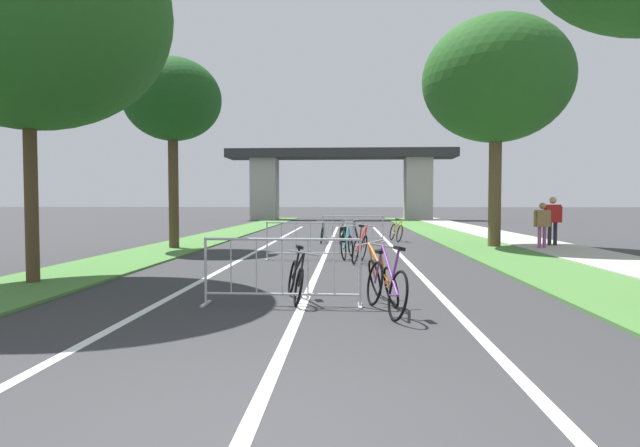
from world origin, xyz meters
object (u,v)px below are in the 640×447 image
object	(u,v)px
bicycle_red_3	(360,247)
bicycle_yellow_2	(396,232)
tree_left_cypress_far	(27,9)
tree_right_oak_near	(496,80)
crowd_barrier_nearest	(282,272)
bicycle_blue_5	(356,233)
crowd_barrier_second	(310,241)
pedestrian_waiting	(542,221)
bicycle_orange_7	(382,279)
bicycle_white_9	(342,232)
bicycle_green_4	(322,234)
tree_left_pine_far	(172,101)
crowd_barrier_third	(353,229)
bicycle_teal_1	(347,245)
bicycle_purple_0	(386,286)
bicycle_black_8	(296,279)
pedestrian_pushing_bike	(553,217)
bicycle_silver_6	(343,234)

from	to	relation	value
bicycle_red_3	bicycle_yellow_2	bearing A→B (deg)	91.22
tree_left_cypress_far	tree_right_oak_near	distance (m)	14.19
crowd_barrier_nearest	bicycle_blue_5	distance (m)	13.04
tree_left_cypress_far	crowd_barrier_second	xyz separation A→B (m)	(5.07, 4.52, -4.76)
bicycle_yellow_2	pedestrian_waiting	bearing A→B (deg)	131.00
bicycle_orange_7	bicycle_white_9	xyz separation A→B (m)	(-0.79, 12.62, -0.01)
bicycle_green_4	bicycle_blue_5	world-z (taller)	bicycle_blue_5
tree_left_cypress_far	bicycle_white_9	distance (m)	13.60
bicycle_red_3	bicycle_blue_5	xyz separation A→B (m)	(0.00, 7.13, -0.04)
bicycle_blue_5	bicycle_white_9	bearing A→B (deg)	175.30
bicycle_blue_5	bicycle_red_3	bearing A→B (deg)	-91.18
tree_left_pine_far	pedestrian_waiting	bearing A→B (deg)	1.17
bicycle_red_3	pedestrian_waiting	bearing A→B (deg)	44.83
crowd_barrier_third	bicycle_teal_1	size ratio (longest dim) A/B	1.50
tree_right_oak_near	crowd_barrier_second	bearing A→B (deg)	-145.99
bicycle_green_4	bicycle_purple_0	bearing A→B (deg)	-82.98
tree_left_pine_far	tree_left_cypress_far	bearing A→B (deg)	-91.59
crowd_barrier_nearest	bicycle_teal_1	xyz separation A→B (m)	(0.98, 6.81, -0.16)
bicycle_black_8	pedestrian_pushing_bike	xyz separation A→B (m)	(7.99, 10.11, 0.73)
bicycle_purple_0	bicycle_blue_5	distance (m)	13.40
bicycle_white_9	bicycle_purple_0	bearing A→B (deg)	85.30
tree_left_pine_far	bicycle_black_8	distance (m)	11.17
crowd_barrier_third	bicycle_orange_7	bearing A→B (deg)	-88.26
tree_left_pine_far	bicycle_teal_1	bearing A→B (deg)	-22.62
bicycle_purple_0	bicycle_teal_1	bearing A→B (deg)	80.95
tree_left_pine_far	crowd_barrier_second	world-z (taller)	tree_left_pine_far
crowd_barrier_third	bicycle_green_4	distance (m)	1.28
bicycle_silver_6	tree_right_oak_near	bearing A→B (deg)	-10.97
bicycle_teal_1	bicycle_orange_7	distance (m)	6.45
tree_right_oak_near	crowd_barrier_nearest	bearing A→B (deg)	-120.38
bicycle_white_9	bicycle_black_8	bearing A→B (deg)	79.14
bicycle_yellow_2	bicycle_white_9	distance (m)	2.18
bicycle_white_9	bicycle_orange_7	bearing A→B (deg)	85.47
crowd_barrier_nearest	bicycle_green_4	world-z (taller)	crowd_barrier_nearest
tree_right_oak_near	bicycle_white_9	bearing A→B (deg)	154.39
pedestrian_waiting	bicycle_blue_5	bearing A→B (deg)	-35.17
crowd_barrier_second	bicycle_teal_1	size ratio (longest dim) A/B	1.50
bicycle_blue_5	bicycle_black_8	xyz separation A→B (m)	(-1.17, -12.52, -0.00)
tree_left_pine_far	bicycle_red_3	xyz separation A→B (m)	(6.22, -3.41, -4.61)
bicycle_green_4	pedestrian_pushing_bike	distance (m)	8.35
crowd_barrier_nearest	bicycle_green_4	size ratio (longest dim) A/B	1.56
tree_left_pine_far	bicycle_black_8	size ratio (longest dim) A/B	4.09
crowd_barrier_nearest	crowd_barrier_third	world-z (taller)	same
bicycle_teal_1	bicycle_blue_5	xyz separation A→B (m)	(0.36, 6.16, -0.01)
crowd_barrier_third	pedestrian_waiting	world-z (taller)	pedestrian_waiting
bicycle_silver_6	pedestrian_pushing_bike	world-z (taller)	pedestrian_pushing_bike
bicycle_green_4	bicycle_white_9	xyz separation A→B (m)	(0.77, 0.86, 0.01)
crowd_barrier_nearest	bicycle_yellow_2	xyz separation A→B (m)	(2.95, 13.09, -0.14)
bicycle_red_3	bicycle_blue_5	size ratio (longest dim) A/B	0.99
crowd_barrier_third	pedestrian_pushing_bike	distance (m)	7.28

